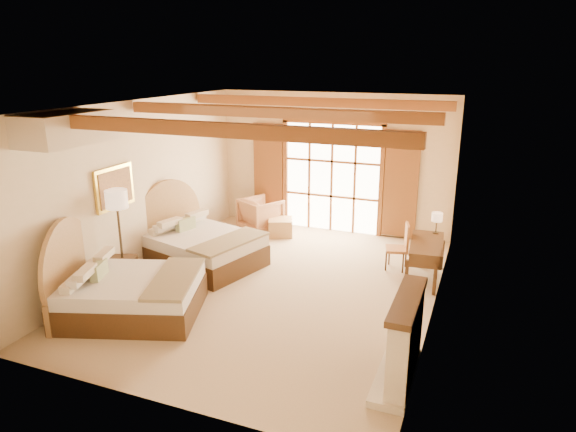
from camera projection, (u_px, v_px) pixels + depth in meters
The scene contains 19 objects.
floor at pixel (274, 286), 9.21m from camera, with size 7.00×7.00×0.00m, color tan.
wall_back at pixel (333, 163), 11.85m from camera, with size 5.50×5.50×0.00m, color beige.
wall_left at pixel (140, 186), 9.70m from camera, with size 7.00×7.00×0.00m, color beige.
wall_right at pixel (440, 218), 7.77m from camera, with size 7.00×7.00×0.00m, color beige.
ceiling at pixel (273, 105), 8.27m from camera, with size 7.00×7.00×0.00m, color #B16D34.
ceiling_beams at pixel (273, 112), 8.30m from camera, with size 5.39×4.60×0.18m, color brown, non-canonical shape.
french_doors at pixel (332, 178), 11.90m from camera, with size 3.95×0.08×2.60m.
fireplace at pixel (403, 345), 6.37m from camera, with size 0.46×1.40×1.16m.
painting at pixel (115, 188), 8.98m from camera, with size 0.06×0.95×0.75m.
canopy_valance at pixel (66, 128), 7.41m from camera, with size 0.70×1.40×0.45m, color beige.
bed_near at pixel (123, 289), 8.14m from camera, with size 2.56×2.16×1.38m.
bed_far at pixel (197, 244), 10.11m from camera, with size 2.49×2.08×1.38m.
nightstand at pixel (123, 273), 9.11m from camera, with size 0.45×0.45×0.54m, color #4B2915.
floor_lamp at pixel (117, 205), 8.78m from camera, with size 0.38×0.38×1.78m.
armchair at pixel (261, 214), 12.12m from camera, with size 0.83×0.86×0.78m, color #AC724B.
ottoman at pixel (281, 227), 11.82m from camera, with size 0.54×0.54×0.39m, color #AD7D53.
desk at pixel (426, 259), 9.40m from camera, with size 0.70×1.39×0.73m.
desk_chair at pixel (397, 255), 9.89m from camera, with size 0.49×0.49×0.92m.
desk_lamp at pixel (437, 218), 9.69m from camera, with size 0.20×0.20×0.40m.
Camera 1 is at (3.33, -7.75, 3.91)m, focal length 32.00 mm.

